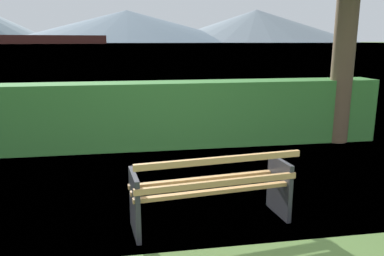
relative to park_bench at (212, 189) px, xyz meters
name	(u,v)px	position (x,y,z in m)	size (l,w,h in m)	color
ground_plane	(210,222)	(-0.01, 0.06, -0.43)	(1400.00, 1400.00, 0.00)	#4C6B33
water_surface	(128,43)	(-0.01, 309.52, -0.43)	(620.00, 620.00, 0.00)	#7A99A8
park_bench	(212,189)	(0.00, 0.00, 0.00)	(1.82, 0.77, 0.87)	tan
hedge_row	(175,114)	(-0.01, 3.32, 0.20)	(8.11, 0.65, 1.25)	#387A33
cargo_ship_large	(3,36)	(-85.04, 281.35, 4.75)	(120.24, 43.30, 18.53)	#471E19
distant_hills	(76,21)	(-72.99, 582.96, 29.98)	(775.07, 354.64, 77.69)	slate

